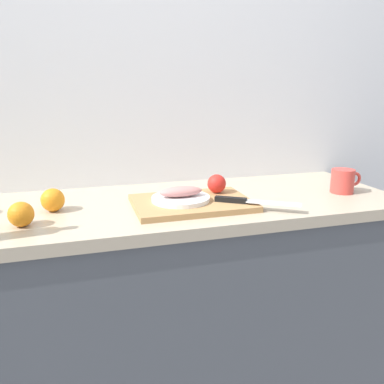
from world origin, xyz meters
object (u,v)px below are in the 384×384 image
(orange_0, at_px, (53,200))
(chef_knife, at_px, (246,201))
(coffee_mug_0, at_px, (343,181))
(white_plate, at_px, (181,199))
(cutting_board, at_px, (192,203))
(fish_fillet, at_px, (181,192))

(orange_0, bearing_deg, chef_knife, -14.64)
(chef_knife, xyz_separation_m, coffee_mug_0, (0.46, 0.09, 0.02))
(white_plate, bearing_deg, cutting_board, -9.73)
(cutting_board, distance_m, orange_0, 0.47)
(fish_fillet, xyz_separation_m, coffee_mug_0, (0.66, -0.00, -0.01))
(cutting_board, distance_m, chef_knife, 0.19)
(coffee_mug_0, xyz_separation_m, orange_0, (-1.09, 0.07, -0.01))
(orange_0, bearing_deg, coffee_mug_0, -3.67)
(cutting_board, xyz_separation_m, chef_knife, (0.17, -0.09, 0.02))
(white_plate, relative_size, fish_fillet, 1.33)
(white_plate, bearing_deg, orange_0, 170.98)
(coffee_mug_0, bearing_deg, chef_knife, -168.29)
(coffee_mug_0, bearing_deg, fish_fillet, 179.81)
(fish_fillet, bearing_deg, cutting_board, -9.73)
(cutting_board, distance_m, coffee_mug_0, 0.62)
(orange_0, bearing_deg, white_plate, -9.02)
(white_plate, height_order, chef_knife, chef_knife)
(cutting_board, bearing_deg, orange_0, 170.92)
(fish_fillet, distance_m, chef_knife, 0.23)
(cutting_board, relative_size, white_plate, 2.00)
(fish_fillet, distance_m, coffee_mug_0, 0.66)
(white_plate, height_order, coffee_mug_0, coffee_mug_0)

